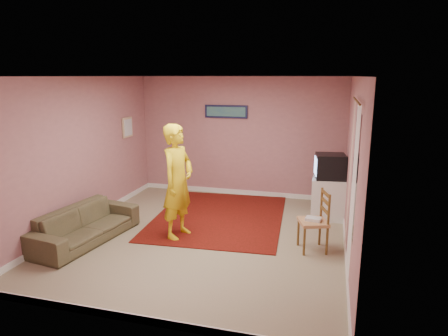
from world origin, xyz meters
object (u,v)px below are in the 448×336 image
(tv_cabinet, at_px, (328,198))
(sofa, at_px, (85,225))
(chair_b, at_px, (313,215))
(person, at_px, (178,182))
(chair_a, at_px, (331,185))
(crt_tv, at_px, (330,166))

(tv_cabinet, height_order, sofa, tv_cabinet)
(chair_b, xyz_separation_m, person, (-2.17, -0.02, 0.37))
(chair_a, xyz_separation_m, chair_b, (-0.25, -1.95, 0.04))
(person, bearing_deg, chair_b, -77.05)
(tv_cabinet, bearing_deg, person, -146.72)
(tv_cabinet, distance_m, person, 2.89)
(tv_cabinet, height_order, chair_b, chair_b)
(crt_tv, xyz_separation_m, chair_b, (-0.20, -1.54, -0.42))
(person, bearing_deg, crt_tv, -44.26)
(sofa, xyz_separation_m, person, (1.38, 0.58, 0.66))
(chair_a, relative_size, person, 0.26)
(tv_cabinet, distance_m, chair_b, 1.56)
(sofa, bearing_deg, person, -58.65)
(tv_cabinet, xyz_separation_m, crt_tv, (-0.01, -0.00, 0.61))
(tv_cabinet, height_order, person, person)
(chair_a, bearing_deg, sofa, -126.54)
(tv_cabinet, relative_size, chair_a, 1.55)
(chair_a, relative_size, sofa, 0.26)
(crt_tv, xyz_separation_m, sofa, (-3.74, -2.14, -0.71))
(tv_cabinet, xyz_separation_m, chair_a, (0.05, 0.41, 0.15))
(chair_a, distance_m, person, 3.14)
(crt_tv, xyz_separation_m, chair_a, (0.05, 0.41, -0.46))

